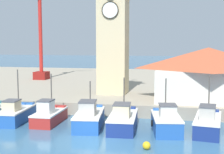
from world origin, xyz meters
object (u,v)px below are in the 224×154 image
(fishing_boat_right_inner, at_px, (208,123))
(mooring_buoy, at_px, (147,145))
(fishing_boat_left_inner, at_px, (49,115))
(port_crane_near, at_px, (41,38))
(fishing_boat_mid_right, at_px, (166,122))
(clock_tower, at_px, (113,28))
(fishing_boat_center, at_px, (123,120))
(warehouse_right, at_px, (208,74))
(fishing_boat_mid_left, at_px, (89,118))
(fishing_boat_left_outer, at_px, (16,114))

(fishing_boat_right_inner, relative_size, mooring_buoy, 10.25)
(fishing_boat_left_inner, relative_size, mooring_buoy, 8.40)
(fishing_boat_right_inner, xyz_separation_m, port_crane_near, (-22.99, 21.21, 6.80))
(fishing_boat_mid_right, height_order, mooring_buoy, fishing_boat_mid_right)
(clock_tower, xyz_separation_m, port_crane_near, (-13.61, 11.14, -0.88))
(fishing_boat_center, distance_m, warehouse_right, 10.89)
(fishing_boat_mid_left, xyz_separation_m, fishing_boat_right_inner, (9.26, 0.29, -0.02))
(fishing_boat_center, bearing_deg, fishing_boat_right_inner, 3.01)
(fishing_boat_left_outer, distance_m, fishing_boat_right_inner, 15.92)
(warehouse_right, bearing_deg, fishing_boat_center, -132.62)
(warehouse_right, bearing_deg, fishing_boat_mid_right, -115.41)
(warehouse_right, bearing_deg, fishing_boat_left_inner, -152.03)
(fishing_boat_left_outer, distance_m, port_crane_near, 23.36)
(fishing_boat_right_inner, xyz_separation_m, clock_tower, (-9.37, 10.07, 7.68))
(fishing_boat_left_inner, height_order, fishing_boat_mid_left, fishing_boat_left_inner)
(fishing_boat_left_outer, distance_m, fishing_boat_left_inner, 3.02)
(fishing_boat_mid_left, relative_size, mooring_buoy, 10.27)
(warehouse_right, bearing_deg, fishing_boat_right_inner, -94.68)
(fishing_boat_left_inner, bearing_deg, fishing_boat_right_inner, -0.76)
(fishing_boat_center, bearing_deg, fishing_boat_mid_right, -1.72)
(fishing_boat_left_outer, xyz_separation_m, fishing_boat_center, (9.45, -0.37, 0.03))
(mooring_buoy, bearing_deg, fishing_boat_left_outer, 157.86)
(fishing_boat_mid_left, xyz_separation_m, mooring_buoy, (5.07, -4.46, -0.53))
(fishing_boat_mid_left, height_order, fishing_boat_mid_right, fishing_boat_mid_right)
(fishing_boat_center, xyz_separation_m, fishing_boat_right_inner, (6.47, 0.34, 0.01))
(clock_tower, bearing_deg, fishing_boat_right_inner, -47.05)
(fishing_boat_center, xyz_separation_m, mooring_buoy, (2.28, -4.41, -0.50))
(fishing_boat_mid_right, bearing_deg, clock_tower, 120.84)
(fishing_boat_mid_left, bearing_deg, fishing_boat_center, -1.07)
(fishing_boat_left_inner, distance_m, fishing_boat_mid_right, 9.83)
(port_crane_near, bearing_deg, fishing_boat_right_inner, -42.70)
(fishing_boat_right_inner, relative_size, port_crane_near, 0.30)
(fishing_boat_center, distance_m, fishing_boat_right_inner, 6.48)
(clock_tower, bearing_deg, port_crane_near, 140.69)
(warehouse_right, xyz_separation_m, port_crane_near, (-23.59, 13.87, 3.73))
(fishing_boat_mid_right, relative_size, mooring_buoy, 8.93)
(fishing_boat_center, bearing_deg, port_crane_near, 127.46)
(fishing_boat_left_outer, bearing_deg, fishing_boat_mid_left, -2.73)
(fishing_boat_left_inner, relative_size, port_crane_near, 0.24)
(fishing_boat_mid_right, bearing_deg, fishing_boat_mid_left, 178.58)
(fishing_boat_left_outer, bearing_deg, clock_tower, 56.87)
(mooring_buoy, bearing_deg, fishing_boat_center, 117.41)
(fishing_boat_center, height_order, warehouse_right, warehouse_right)
(fishing_boat_left_outer, xyz_separation_m, fishing_boat_mid_right, (12.83, -0.47, 0.08))
(fishing_boat_center, relative_size, port_crane_near, 0.29)
(fishing_boat_left_outer, height_order, clock_tower, clock_tower)
(fishing_boat_center, height_order, fishing_boat_mid_right, fishing_boat_mid_right)
(port_crane_near, bearing_deg, fishing_boat_mid_right, -47.44)
(fishing_boat_right_inner, xyz_separation_m, warehouse_right, (0.60, 7.35, 3.07))
(clock_tower, bearing_deg, fishing_boat_left_inner, -109.67)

